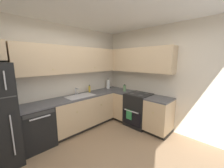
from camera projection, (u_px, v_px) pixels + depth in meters
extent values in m
cube|color=#937556|center=(108.00, 162.00, 2.37)|extent=(3.69, 3.35, 0.02)
cube|color=beige|center=(61.00, 79.00, 3.32)|extent=(3.79, 0.05, 2.63)
cube|color=beige|center=(159.00, 78.00, 3.46)|extent=(0.05, 3.45, 2.63)
cylinder|color=silver|center=(13.00, 136.00, 2.08)|extent=(0.02, 0.02, 0.68)
cylinder|color=silver|center=(5.00, 80.00, 1.93)|extent=(0.02, 0.02, 0.28)
cube|color=black|center=(36.00, 127.00, 2.74)|extent=(0.60, 0.60, 0.85)
cube|color=#333333|center=(40.00, 114.00, 2.47)|extent=(0.55, 0.01, 0.07)
cube|color=silver|center=(40.00, 118.00, 2.47)|extent=(0.36, 0.02, 0.02)
cube|color=tan|center=(83.00, 110.00, 3.53)|extent=(1.66, 0.60, 0.76)
cube|color=black|center=(83.00, 125.00, 3.63)|extent=(1.66, 0.54, 0.09)
sphere|color=tan|center=(77.00, 112.00, 3.04)|extent=(0.02, 0.02, 0.02)
sphere|color=tan|center=(101.00, 105.00, 3.55)|extent=(0.02, 0.02, 0.02)
cube|color=#4C4C51|center=(83.00, 96.00, 3.46)|extent=(2.87, 0.60, 0.03)
cube|color=tan|center=(124.00, 105.00, 4.00)|extent=(0.60, 0.36, 0.76)
cube|color=black|center=(125.00, 117.00, 4.09)|extent=(0.54, 0.36, 0.09)
cube|color=tan|center=(159.00, 115.00, 3.24)|extent=(0.60, 0.54, 0.76)
cube|color=black|center=(158.00, 130.00, 3.34)|extent=(0.54, 0.54, 0.09)
sphere|color=tan|center=(153.00, 113.00, 3.00)|extent=(0.02, 0.02, 0.02)
cube|color=#4C4C51|center=(124.00, 92.00, 3.93)|extent=(0.60, 0.36, 0.03)
cube|color=#4C4C51|center=(160.00, 99.00, 3.17)|extent=(0.60, 0.54, 0.03)
cube|color=black|center=(139.00, 109.00, 3.67)|extent=(0.64, 0.62, 0.88)
cube|color=black|center=(131.00, 118.00, 3.47)|extent=(0.02, 0.55, 0.37)
cube|color=silver|center=(131.00, 111.00, 3.42)|extent=(0.02, 0.43, 0.02)
cube|color=black|center=(139.00, 94.00, 3.59)|extent=(0.59, 0.60, 0.01)
cube|color=black|center=(145.00, 90.00, 3.80)|extent=(0.03, 0.60, 0.15)
cylinder|color=#4C4C4C|center=(141.00, 95.00, 3.40)|extent=(0.11, 0.11, 0.01)
cylinder|color=#4C4C4C|center=(132.00, 93.00, 3.59)|extent=(0.11, 0.11, 0.01)
cylinder|color=#4C4C4C|center=(146.00, 93.00, 3.60)|extent=(0.11, 0.11, 0.01)
cylinder|color=#4C4C4C|center=(138.00, 92.00, 3.79)|extent=(0.11, 0.11, 0.01)
cube|color=#338C4C|center=(129.00, 115.00, 3.48)|extent=(0.02, 0.17, 0.26)
cube|color=tan|center=(73.00, 60.00, 3.29)|extent=(2.55, 0.32, 0.64)
sphere|color=tan|center=(53.00, 70.00, 2.81)|extent=(0.02, 0.02, 0.02)
sphere|color=tan|center=(95.00, 68.00, 3.60)|extent=(0.02, 0.02, 0.02)
cube|color=tan|center=(136.00, 60.00, 3.68)|extent=(0.32, 2.09, 0.64)
cube|color=#B7B7BC|center=(80.00, 96.00, 3.38)|extent=(0.71, 0.40, 0.01)
cube|color=gray|center=(81.00, 98.00, 3.39)|extent=(0.65, 0.36, 0.09)
cube|color=#99999E|center=(81.00, 97.00, 3.39)|extent=(0.02, 0.35, 0.06)
cylinder|color=silver|center=(76.00, 91.00, 3.52)|extent=(0.02, 0.02, 0.18)
cylinder|color=silver|center=(77.00, 89.00, 3.46)|extent=(0.02, 0.15, 0.02)
cylinder|color=silver|center=(77.00, 93.00, 3.57)|extent=(0.02, 0.02, 0.06)
cylinder|color=gold|center=(89.00, 89.00, 3.82)|extent=(0.06, 0.06, 0.18)
cylinder|color=#262626|center=(89.00, 85.00, 3.80)|extent=(0.03, 0.03, 0.03)
cylinder|color=white|center=(108.00, 84.00, 4.30)|extent=(0.11, 0.11, 0.28)
cylinder|color=#3F3F3F|center=(108.00, 84.00, 4.29)|extent=(0.02, 0.02, 0.34)
cylinder|color=#729E66|center=(125.00, 88.00, 3.91)|extent=(0.08, 0.08, 0.18)
cylinder|color=black|center=(125.00, 85.00, 3.89)|extent=(0.05, 0.05, 0.02)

